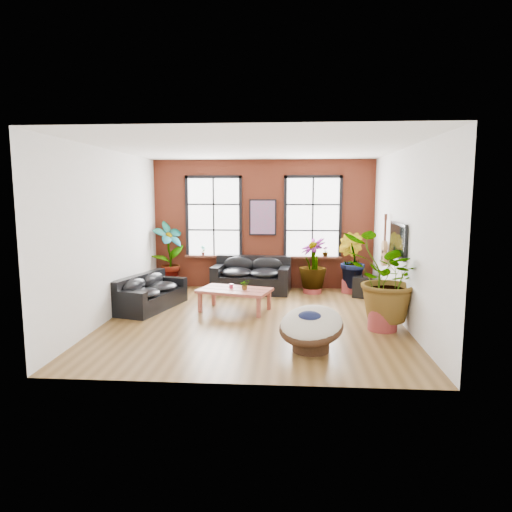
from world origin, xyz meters
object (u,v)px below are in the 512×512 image
(sofa_back, at_px, (252,276))
(coffee_table, at_px, (235,292))
(sofa_left, at_px, (150,293))
(papasan_chair, at_px, (311,327))

(sofa_back, distance_m, coffee_table, 2.04)
(sofa_left, height_order, papasan_chair, papasan_chair)
(sofa_left, height_order, coffee_table, sofa_left)
(coffee_table, height_order, papasan_chair, papasan_chair)
(coffee_table, bearing_deg, sofa_left, -167.27)
(sofa_left, relative_size, coffee_table, 1.20)
(sofa_back, distance_m, sofa_left, 2.91)
(sofa_left, distance_m, coffee_table, 1.97)
(sofa_left, relative_size, papasan_chair, 1.49)
(papasan_chair, bearing_deg, coffee_table, 144.54)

